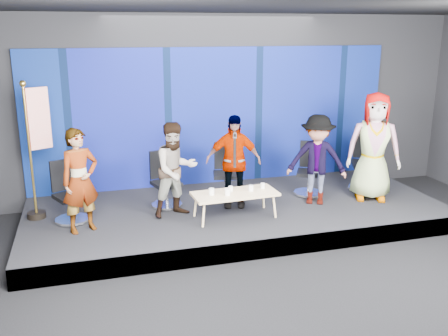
% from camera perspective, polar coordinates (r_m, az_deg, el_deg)
% --- Properties ---
extents(ground, '(10.00, 10.00, 0.00)m').
position_cam_1_polar(ground, '(6.58, 8.11, -13.88)').
color(ground, black).
rests_on(ground, ground).
extents(room_walls, '(10.02, 8.02, 3.51)m').
position_cam_1_polar(room_walls, '(5.79, 9.03, 7.57)').
color(room_walls, black).
rests_on(room_walls, ground).
extents(riser, '(7.00, 3.00, 0.30)m').
position_cam_1_polar(riser, '(8.63, 1.41, -5.22)').
color(riser, black).
rests_on(riser, ground).
extents(backdrop, '(7.00, 0.08, 2.60)m').
position_cam_1_polar(backdrop, '(9.60, -1.12, 5.90)').
color(backdrop, navy).
rests_on(backdrop, riser).
extents(chair_a, '(0.72, 0.72, 0.96)m').
position_cam_1_polar(chair_a, '(8.17, -17.23, -3.70)').
color(chair_a, silver).
rests_on(chair_a, riser).
extents(panelist_a, '(0.67, 0.58, 1.56)m').
position_cam_1_polar(panelist_a, '(7.58, -16.12, -1.41)').
color(panelist_a, black).
rests_on(panelist_a, riser).
extents(chair_b, '(0.65, 0.65, 0.94)m').
position_cam_1_polar(chair_b, '(8.52, -6.73, -2.32)').
color(chair_b, silver).
rests_on(chair_b, riser).
extents(panelist_b, '(0.87, 0.75, 1.53)m').
position_cam_1_polar(panelist_b, '(7.95, -5.55, -0.20)').
color(panelist_b, black).
rests_on(panelist_b, riser).
extents(chair_c, '(0.66, 0.66, 0.97)m').
position_cam_1_polar(chair_c, '(8.93, 0.19, -1.31)').
color(chair_c, silver).
rests_on(chair_c, riser).
extents(panelist_c, '(0.98, 0.58, 1.57)m').
position_cam_1_polar(panelist_c, '(8.34, 1.07, 0.79)').
color(panelist_c, black).
rests_on(panelist_c, riser).
extents(chair_d, '(0.73, 0.73, 0.96)m').
position_cam_1_polar(chair_d, '(9.21, 9.71, -1.05)').
color(chair_d, silver).
rests_on(chair_d, riser).
extents(panelist_d, '(1.15, 0.99, 1.55)m').
position_cam_1_polar(panelist_d, '(8.62, 10.57, 0.93)').
color(panelist_d, black).
rests_on(panelist_d, riser).
extents(chair_e, '(0.87, 0.87, 1.17)m').
position_cam_1_polar(chair_e, '(9.68, 15.96, -0.19)').
color(chair_e, silver).
rests_on(chair_e, riser).
extents(panelist_e, '(1.09, 0.93, 1.89)m').
position_cam_1_polar(panelist_e, '(9.06, 16.73, 2.35)').
color(panelist_e, black).
rests_on(panelist_e, riser).
extents(coffee_table, '(1.37, 0.64, 0.41)m').
position_cam_1_polar(coffee_table, '(7.93, 1.26, -3.05)').
color(coffee_table, tan).
rests_on(coffee_table, riser).
extents(mug_a, '(0.09, 0.09, 0.10)m').
position_cam_1_polar(mug_a, '(7.80, -1.44, -2.72)').
color(mug_a, white).
rests_on(mug_a, coffee_table).
extents(mug_b, '(0.09, 0.09, 0.10)m').
position_cam_1_polar(mug_b, '(7.78, 0.40, -2.75)').
color(mug_b, white).
rests_on(mug_b, coffee_table).
extents(mug_c, '(0.07, 0.07, 0.09)m').
position_cam_1_polar(mug_c, '(7.96, 0.77, -2.41)').
color(mug_c, white).
rests_on(mug_c, coffee_table).
extents(mug_d, '(0.08, 0.08, 0.09)m').
position_cam_1_polar(mug_d, '(7.99, 3.10, -2.32)').
color(mug_d, white).
rests_on(mug_d, coffee_table).
extents(mug_e, '(0.07, 0.07, 0.09)m').
position_cam_1_polar(mug_e, '(8.15, 4.44, -2.03)').
color(mug_e, white).
rests_on(mug_e, coffee_table).
extents(flag_stand, '(0.48, 0.32, 2.18)m').
position_cam_1_polar(flag_stand, '(8.29, -20.62, 2.32)').
color(flag_stand, black).
rests_on(flag_stand, riser).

